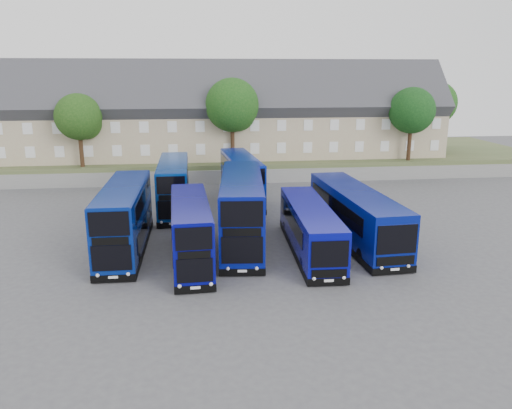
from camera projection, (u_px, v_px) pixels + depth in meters
The scene contains 15 objects.
ground at pixel (229, 267), 30.96m from camera, with size 120.00×120.00×0.00m, color #4B4B51.
retaining_wall at pixel (215, 177), 53.81m from camera, with size 70.00×0.40×1.50m, color slate.
earth_bank at pixel (213, 159), 63.34m from camera, with size 80.00×20.00×2.00m, color #485932.
terrace_row at pixel (213, 118), 58.06m from camera, with size 54.00×10.40×11.20m.
dd_front_left at pixel (125, 220), 33.29m from camera, with size 2.58×11.16×4.43m.
dd_front_mid at pixel (191, 233), 31.37m from camera, with size 2.79×10.10×3.97m.
dd_front_right at pixel (242, 211), 34.62m from camera, with size 3.79×12.28×4.81m.
dd_rear_left at pixel (174, 187), 43.12m from camera, with size 2.61×10.80×4.28m.
dd_rear_right at pixel (241, 180), 46.17m from camera, with size 3.37×10.81×4.23m.
coach_east_a at pixel (310, 230), 33.23m from camera, with size 2.77×11.70×3.18m.
coach_east_b at pixel (355, 216), 35.53m from camera, with size 3.63×13.51×3.65m.
tree_west at pixel (80, 119), 51.72m from camera, with size 4.80×4.80×7.65m.
tree_mid at pixel (233, 107), 53.70m from camera, with size 5.76×5.76×9.18m.
tree_east at pixel (413, 112), 55.59m from camera, with size 5.12×5.12×8.16m.
tree_far at pixel (435, 105), 62.88m from camera, with size 5.44×5.44×8.67m.
Camera 1 is at (-1.64, -28.92, 11.72)m, focal length 35.00 mm.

